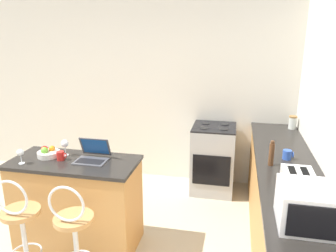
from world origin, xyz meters
TOP-DOWN VIEW (x-y plane):
  - wall_back at (0.00, 2.64)m, footprint 12.00×0.06m
  - breakfast_bar at (-0.29, 0.82)m, footprint 1.27×0.59m
  - counter_right at (1.78, 1.05)m, footprint 0.60×3.14m
  - bar_stool_near at (-0.54, 0.27)m, footprint 0.40×0.40m
  - bar_stool_far at (-0.04, 0.27)m, footprint 0.40×0.40m
  - laptop at (-0.11, 0.88)m, footprint 0.31×0.28m
  - microwave at (1.82, 0.12)m, footprint 0.51×0.39m
  - toaster at (1.77, 0.59)m, footprint 0.26×0.32m
  - stove_range at (0.99, 2.30)m, footprint 0.57×0.58m
  - mug_red at (-0.42, 0.81)m, footprint 0.09×0.07m
  - pepper_mill at (1.61, 1.11)m, footprint 0.05×0.05m
  - wine_glass_tall at (-0.75, 0.65)m, footprint 0.07×0.07m
  - fruit_bowl at (-0.59, 0.87)m, footprint 0.22×0.22m
  - mug_blue at (1.79, 1.30)m, footprint 0.10×0.09m
  - storage_jar at (1.99, 2.40)m, footprint 0.10×0.10m
  - wine_glass_short at (-0.44, 0.94)m, footprint 0.08×0.08m

SIDE VIEW (x-z plane):
  - bar_stool_near at x=-0.54m, z-range -0.03..0.96m
  - bar_stool_far at x=-0.04m, z-range -0.03..0.96m
  - stove_range at x=0.99m, z-range 0.00..0.94m
  - counter_right at x=1.78m, z-range 0.00..0.94m
  - breakfast_bar at x=-0.29m, z-range 0.00..0.94m
  - fruit_bowl at x=-0.59m, z-range 0.92..1.03m
  - mug_red at x=-0.42m, z-range 0.94..1.03m
  - mug_blue at x=1.79m, z-range 0.94..1.03m
  - laptop at x=-0.11m, z-range 0.88..1.10m
  - storage_jar at x=1.99m, z-range 0.94..1.11m
  - toaster at x=1.77m, z-range 0.94..1.11m
  - wine_glass_tall at x=-0.75m, z-range 0.97..1.12m
  - pepper_mill at x=1.61m, z-range 0.93..1.18m
  - wine_glass_short at x=-0.44m, z-range 0.98..1.15m
  - microwave at x=1.82m, z-range 0.94..1.21m
  - wall_back at x=0.00m, z-range 0.00..2.60m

